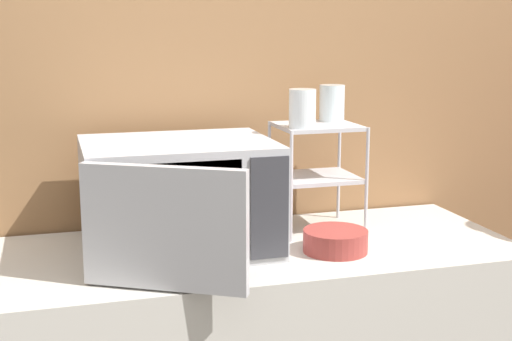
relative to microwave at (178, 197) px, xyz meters
The scene contains 6 objects.
wall_back 0.42m from the microwave, 72.03° to the left, with size 8.00×0.06×2.60m.
microwave is the anchor object (origin of this frame).
dish_rack 0.47m from the microwave, 12.88° to the left, with size 0.25×0.22×0.33m.
glass_front_left 0.44m from the microwave, ahead, with size 0.08×0.08×0.11m.
glass_back_right 0.59m from the microwave, 16.89° to the left, with size 0.08×0.08×0.11m.
bowl 0.46m from the microwave, 16.88° to the right, with size 0.18×0.18×0.06m.
Camera 1 is at (-0.43, -1.57, 1.51)m, focal length 50.00 mm.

